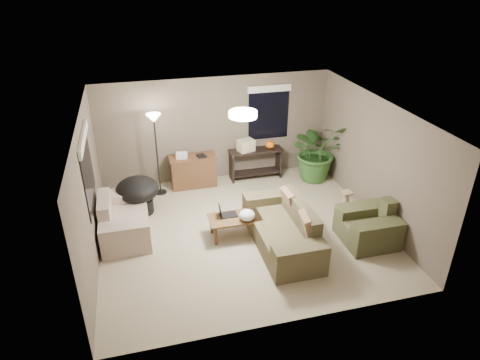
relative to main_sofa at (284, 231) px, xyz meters
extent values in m
plane|color=gray|center=(-0.64, 0.60, -0.29)|extent=(5.50, 5.50, 0.00)
plane|color=white|center=(-0.64, 0.60, 2.21)|extent=(5.50, 5.50, 0.00)
plane|color=brown|center=(-0.64, 3.10, 0.96)|extent=(5.50, 0.00, 5.50)
plane|color=brown|center=(-0.64, -1.90, 0.96)|extent=(5.50, 0.00, 5.50)
plane|color=brown|center=(-3.39, 0.60, 0.96)|extent=(0.00, 5.00, 5.00)
plane|color=brown|center=(2.11, 0.60, 0.96)|extent=(0.00, 5.00, 5.00)
cube|color=brown|center=(-0.04, 0.00, -0.08)|extent=(0.95, 1.48, 0.42)
cube|color=#46402A|center=(0.32, 0.00, 0.34)|extent=(0.22, 1.48, 0.43)
cube|color=brown|center=(-0.04, -0.92, 0.01)|extent=(0.95, 0.36, 0.60)
cube|color=#4D462E|center=(-0.04, 0.92, 0.01)|extent=(0.95, 0.36, 0.60)
cube|color=#8C7251|center=(0.26, -0.45, 0.36)|extent=(0.29, 0.48, 0.47)
cube|color=#8C7251|center=(0.26, 0.45, 0.36)|extent=(0.25, 0.46, 0.47)
cube|color=beige|center=(-2.88, 1.10, -0.08)|extent=(0.90, 0.88, 0.42)
cube|color=beige|center=(-3.22, 1.10, 0.34)|extent=(0.22, 0.88, 0.43)
cube|color=beige|center=(-2.88, 0.48, 0.01)|extent=(0.90, 0.36, 0.60)
cube|color=beige|center=(-2.88, 1.72, 0.01)|extent=(0.90, 0.36, 0.60)
cube|color=#4E5030|center=(1.59, -0.30, -0.08)|extent=(0.95, 0.28, 0.42)
cube|color=#505231|center=(1.95, -0.30, 0.34)|extent=(0.22, 0.28, 0.43)
cube|color=#46482B|center=(1.59, -0.62, 0.01)|extent=(0.95, 0.36, 0.60)
cube|color=#4C4E2F|center=(1.59, 0.02, 0.01)|extent=(0.95, 0.36, 0.60)
cube|color=brown|center=(-0.82, 0.50, 0.11)|extent=(1.00, 0.55, 0.04)
cylinder|color=brown|center=(-1.24, 0.30, -0.10)|extent=(0.06, 0.06, 0.38)
cylinder|color=brown|center=(-0.40, 0.30, -0.10)|extent=(0.06, 0.06, 0.38)
cylinder|color=brown|center=(-1.24, 0.70, -0.10)|extent=(0.06, 0.06, 0.38)
cylinder|color=brown|center=(-0.40, 0.70, -0.10)|extent=(0.06, 0.06, 0.38)
cube|color=black|center=(-0.92, 0.60, 0.13)|extent=(0.33, 0.23, 0.02)
cube|color=black|center=(-1.08, 0.60, 0.25)|extent=(0.10, 0.24, 0.22)
ellipsoid|color=white|center=(-0.62, 0.35, 0.23)|extent=(0.37, 0.34, 0.21)
cube|color=brown|center=(-1.27, 2.78, 0.06)|extent=(1.05, 0.45, 0.71)
cube|color=brown|center=(-1.27, 2.78, 0.44)|extent=(1.10, 0.50, 0.04)
cube|color=silver|center=(-1.52, 2.78, 0.52)|extent=(0.28, 0.25, 0.12)
cube|color=black|center=(-1.07, 2.73, 0.48)|extent=(0.23, 0.26, 0.04)
cube|color=black|center=(0.27, 2.81, 0.44)|extent=(1.30, 0.40, 0.04)
cube|color=black|center=(-0.33, 2.81, 0.06)|extent=(0.05, 0.38, 0.71)
cube|color=black|center=(0.87, 2.81, 0.06)|extent=(0.05, 0.38, 0.71)
cube|color=black|center=(0.27, 2.81, -0.14)|extent=(1.25, 0.36, 0.03)
ellipsoid|color=orange|center=(0.62, 2.81, 0.55)|extent=(0.26, 0.26, 0.19)
cube|color=beige|center=(0.02, 2.81, 0.59)|extent=(0.44, 0.37, 0.28)
cylinder|color=black|center=(-2.59, 1.86, -0.14)|extent=(0.60, 0.60, 0.30)
ellipsoid|color=black|center=(-2.59, 1.86, 0.26)|extent=(1.02, 1.02, 0.50)
cylinder|color=black|center=(-2.08, 2.60, -0.28)|extent=(0.28, 0.28, 0.02)
cylinder|color=black|center=(-2.08, 2.60, 0.61)|extent=(0.04, 0.04, 1.78)
cone|color=white|center=(-2.08, 2.60, 1.53)|extent=(0.32, 0.32, 0.18)
cylinder|color=white|center=(-0.64, 0.60, 2.15)|extent=(0.50, 0.50, 0.10)
imported|color=#2D5923|center=(1.70, 2.40, 0.28)|extent=(1.33, 1.48, 1.16)
cube|color=tan|center=(1.66, 0.74, -0.28)|extent=(0.32, 0.32, 0.03)
cylinder|color=tan|center=(1.66, 0.74, -0.04)|extent=(0.12, 0.12, 0.44)
cube|color=tan|center=(1.66, 0.74, 0.19)|extent=(0.22, 0.22, 0.03)
cube|color=black|center=(-3.38, 0.90, 1.26)|extent=(0.01, 1.50, 1.30)
cube|color=white|center=(-3.36, 0.90, 1.86)|extent=(0.05, 1.56, 0.16)
cube|color=black|center=(0.66, 3.09, 1.26)|extent=(1.00, 0.01, 1.30)
cube|color=white|center=(0.66, 3.07, 1.86)|extent=(1.06, 0.05, 0.16)
camera|label=1|loc=(-2.47, -6.28, 4.55)|focal=32.00mm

